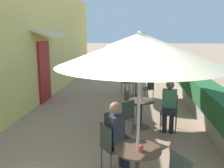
{
  "coord_description": "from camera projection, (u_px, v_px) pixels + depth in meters",
  "views": [
    {
      "loc": [
        0.81,
        -1.9,
        2.36
      ],
      "look_at": [
        0.15,
        4.77,
        1.0
      ],
      "focal_mm": 40.0,
      "sensor_mm": 36.0,
      "label": 1
    }
  ],
  "objects": [
    {
      "name": "planter_hedge",
      "position": [
        191.0,
        85.0,
        8.91
      ],
      "size": [
        0.6,
        13.31,
        1.01
      ],
      "color": "gray",
      "rests_on": "ground_plane"
    },
    {
      "name": "cafe_chair_mid_right",
      "position": [
        130.0,
        101.0,
        6.94
      ],
      "size": [
        0.51,
        0.51,
        0.87
      ],
      "rotation": [
        0.0,
        0.0,
        11.32
      ],
      "color": "#384238",
      "rests_on": "ground_plane"
    },
    {
      "name": "patio_table_mid",
      "position": [
        141.0,
        109.0,
        6.31
      ],
      "size": [
        0.69,
        0.69,
        0.72
      ],
      "color": "brown",
      "rests_on": "ground_plane"
    },
    {
      "name": "patio_table_far",
      "position": [
        136.0,
        84.0,
        9.39
      ],
      "size": [
        0.69,
        0.69,
        0.72
      ],
      "color": "brown",
      "rests_on": "ground_plane"
    },
    {
      "name": "cafe_facade_wall",
      "position": [
        45.0,
        41.0,
        9.08
      ],
      "size": [
        0.98,
        14.31,
        4.2
      ],
      "color": "#E0CC6B",
      "rests_on": "ground_plane"
    },
    {
      "name": "patio_umbrella_mid",
      "position": [
        143.0,
        43.0,
        5.98
      ],
      "size": [
        2.29,
        2.29,
        2.4
      ],
      "color": "#B7B7BC",
      "rests_on": "ground_plane"
    },
    {
      "name": "patio_umbrella_far",
      "position": [
        137.0,
        40.0,
        9.06
      ],
      "size": [
        2.29,
        2.29,
        2.4
      ],
      "color": "#B7B7BC",
      "rests_on": "ground_plane"
    },
    {
      "name": "cafe_chair_mid_back",
      "position": [
        125.0,
        114.0,
        5.79
      ],
      "size": [
        0.56,
        0.56,
        0.87
      ],
      "rotation": [
        0.0,
        0.0,
        13.42
      ],
      "color": "#384238",
      "rests_on": "ground_plane"
    },
    {
      "name": "coffee_cup_near",
      "position": [
        141.0,
        149.0,
        3.53
      ],
      "size": [
        0.07,
        0.07,
        0.09
      ],
      "color": "#B73D3D",
      "rests_on": "patio_table_near"
    },
    {
      "name": "cafe_chair_far_left",
      "position": [
        148.0,
        87.0,
        8.81
      ],
      "size": [
        0.55,
        0.55,
        0.87
      ],
      "rotation": [
        0.0,
        0.0,
        8.4
      ],
      "color": "#384238",
      "rests_on": "ground_plane"
    },
    {
      "name": "cafe_chair_far_right",
      "position": [
        126.0,
        81.0,
        9.95
      ],
      "size": [
        0.55,
        0.55,
        0.87
      ],
      "rotation": [
        0.0,
        0.0,
        11.54
      ],
      "color": "#384238",
      "rests_on": "ground_plane"
    },
    {
      "name": "seated_patron_mid_left",
      "position": [
        169.0,
        104.0,
        6.04
      ],
      "size": [
        0.39,
        0.45,
        1.25
      ],
      "rotation": [
        0.0,
        0.0,
        9.23
      ],
      "color": "#23232D",
      "rests_on": "ground_plane"
    },
    {
      "name": "patio_umbrella_near",
      "position": [
        140.0,
        50.0,
        3.35
      ],
      "size": [
        2.29,
        2.29,
        2.4
      ],
      "color": "#B7B7BC",
      "rests_on": "ground_plane"
    },
    {
      "name": "patio_table_near",
      "position": [
        137.0,
        163.0,
        3.68
      ],
      "size": [
        0.69,
        0.69,
        0.72
      ],
      "color": "brown",
      "rests_on": "ground_plane"
    },
    {
      "name": "cafe_chair_near_right",
      "position": [
        111.0,
        144.0,
        4.23
      ],
      "size": [
        0.55,
        0.55,
        0.87
      ],
      "rotation": [
        0.0,
        0.0,
        11.58
      ],
      "color": "#384238",
      "rests_on": "ground_plane"
    },
    {
      "name": "seated_patron_near_right",
      "position": [
        117.0,
        134.0,
        4.25
      ],
      "size": [
        0.51,
        0.49,
        1.25
      ],
      "rotation": [
        0.0,
        0.0,
        11.58
      ],
      "color": "#23232D",
      "rests_on": "ground_plane"
    },
    {
      "name": "cafe_chair_mid_left",
      "position": [
        169.0,
        109.0,
        6.18
      ],
      "size": [
        0.47,
        0.47,
        0.87
      ],
      "rotation": [
        0.0,
        0.0,
        9.23
      ],
      "color": "#384238",
      "rests_on": "ground_plane"
    }
  ]
}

